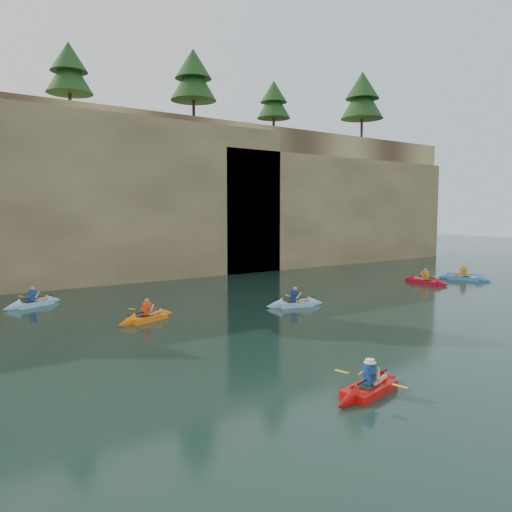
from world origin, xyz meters
TOP-DOWN VIEW (x-y plane):
  - ground at (0.00, 0.00)m, footprint 160.00×160.00m
  - cliff at (0.00, 30.00)m, footprint 70.00×16.00m
  - cliff_slab_center at (2.00, 22.60)m, footprint 24.00×2.40m
  - cliff_slab_east at (22.00, 22.60)m, footprint 26.00×2.40m
  - sea_cave_center at (-4.00, 21.95)m, footprint 3.50×1.00m
  - sea_cave_east at (10.00, 21.95)m, footprint 5.00×1.00m
  - cliff_pines at (0.00, 25.00)m, footprint 56.00×6.00m
  - main_kayaker at (-1.04, -1.31)m, footprint 3.16×2.08m
  - kayaker_orange at (-2.22, 10.28)m, footprint 3.25×2.28m
  - kayaker_ltblue_near at (5.13, 9.01)m, footprint 3.20×2.35m
  - kayaker_red_far at (17.19, 10.01)m, footprint 2.47×3.43m
  - kayaker_ltblue_mid at (-5.51, 16.76)m, footprint 3.27×2.27m
  - kayaker_blue_east at (20.79, 9.50)m, footprint 2.32×3.58m

SIDE VIEW (x-z plane):
  - ground at x=0.00m, z-range 0.00..0.00m
  - kayaker_orange at x=-2.22m, z-range -0.46..0.76m
  - kayaker_ltblue_mid at x=-5.51m, z-range -0.46..0.77m
  - kayaker_ltblue_near at x=5.13m, z-range -0.46..0.77m
  - main_kayaker at x=-1.04m, z-range -0.42..0.72m
  - kayaker_red_far at x=17.19m, z-range -0.47..0.78m
  - kayaker_blue_east at x=20.79m, z-range -0.48..0.79m
  - sea_cave_center at x=-4.00m, z-range 0.00..3.20m
  - sea_cave_east at x=10.00m, z-range 0.00..4.50m
  - cliff_slab_east at x=22.00m, z-range 0.00..9.84m
  - cliff_slab_center at x=2.00m, z-range 0.00..11.40m
  - cliff at x=0.00m, z-range 0.00..12.00m
  - cliff_pines at x=0.00m, z-range 12.00..19.83m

